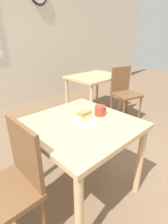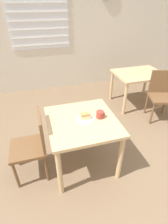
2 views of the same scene
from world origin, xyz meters
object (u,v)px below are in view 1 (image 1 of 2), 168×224
object	(u,v)px
chair_far_corner	(124,91)
coffee_mug	(100,110)
chair_near_window	(11,184)
cake_slice	(84,116)
dining_table_far	(95,81)
dining_table_near	(81,134)
plate	(85,120)

from	to	relation	value
chair_far_corner	coffee_mug	bearing A→B (deg)	-137.20
chair_near_window	cake_slice	size ratio (longest dim) A/B	8.00
cake_slice	coffee_mug	distance (m)	0.19
dining_table_far	dining_table_near	bearing A→B (deg)	-140.62
dining_table_far	chair_near_window	xyz separation A→B (m)	(-2.21, -1.29, -0.10)
dining_table_near	chair_near_window	bearing A→B (deg)	179.01
dining_table_far	chair_far_corner	size ratio (longest dim) A/B	1.07
dining_table_near	coffee_mug	distance (m)	0.28
dining_table_far	chair_near_window	size ratio (longest dim) A/B	1.07
chair_near_window	cake_slice	distance (m)	0.73
cake_slice	coffee_mug	bearing A→B (deg)	-2.60
chair_near_window	coffee_mug	size ratio (longest dim) A/B	8.83
dining_table_far	chair_near_window	world-z (taller)	chair_near_window
dining_table_far	coffee_mug	size ratio (longest dim) A/B	9.44
dining_table_far	coffee_mug	distance (m)	1.89
plate	coffee_mug	xyz separation A→B (m)	(0.19, -0.01, 0.04)
plate	coffee_mug	size ratio (longest dim) A/B	2.13
dining_table_near	plate	size ratio (longest dim) A/B	3.94
coffee_mug	chair_near_window	bearing A→B (deg)	178.64
dining_table_near	dining_table_far	world-z (taller)	dining_table_near
chair_near_window	plate	distance (m)	0.72
dining_table_near	cake_slice	distance (m)	0.17
chair_far_corner	plate	distance (m)	1.85
dining_table_near	chair_near_window	distance (m)	0.64
chair_near_window	dining_table_near	bearing A→B (deg)	89.01
cake_slice	dining_table_near	bearing A→B (deg)	178.77
cake_slice	coffee_mug	xyz separation A→B (m)	(0.19, -0.01, -0.01)
chair_far_corner	coffee_mug	distance (m)	1.69
chair_near_window	plate	xyz separation A→B (m)	(0.67, -0.01, 0.25)
plate	coffee_mug	world-z (taller)	coffee_mug
coffee_mug	chair_far_corner	bearing A→B (deg)	25.91
dining_table_far	plate	world-z (taller)	plate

